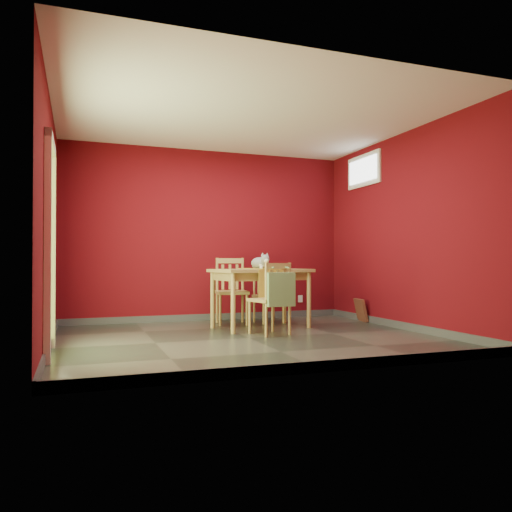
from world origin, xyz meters
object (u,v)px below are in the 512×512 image
object	(u,v)px
dining_table	(261,276)
chair_far_right	(268,294)
cat	(260,261)
chair_far_left	(231,290)
tote_bag	(281,289)
chair_near	(272,298)
picture_frame	(361,310)

from	to	relation	value
dining_table	chair_far_right	world-z (taller)	chair_far_right
cat	chair_far_left	bearing A→B (deg)	119.78
chair_far_left	tote_bag	bearing A→B (deg)	-82.75
chair_near	tote_bag	size ratio (longest dim) A/B	1.87
tote_bag	chair_far_right	bearing A→B (deg)	75.07
chair_far_left	cat	world-z (taller)	cat
chair_far_right	tote_bag	xyz separation A→B (m)	(-0.39, -1.45, 0.16)
dining_table	tote_bag	world-z (taller)	tote_bag
cat	picture_frame	bearing A→B (deg)	12.65
dining_table	chair_near	world-z (taller)	chair_near
chair_far_left	picture_frame	xyz separation A→B (m)	(1.98, -0.40, -0.33)
cat	dining_table	bearing A→B (deg)	-83.69
chair_far_left	picture_frame	world-z (taller)	chair_far_left
chair_far_left	cat	distance (m)	0.76
dining_table	cat	xyz separation A→B (m)	(0.00, 0.04, 0.22)
chair_near	chair_far_left	bearing A→B (deg)	96.90
picture_frame	tote_bag	bearing A→B (deg)	-149.06
dining_table	picture_frame	xyz separation A→B (m)	(1.74, 0.22, -0.55)
chair_far_left	chair_far_right	bearing A→B (deg)	-2.61
chair_far_right	tote_bag	size ratio (longest dim) A/B	1.72
chair_far_right	tote_bag	bearing A→B (deg)	-104.93
chair_far_left	tote_bag	world-z (taller)	chair_far_left
tote_bag	cat	size ratio (longest dim) A/B	1.05
dining_table	chair_far_right	size ratio (longest dim) A/B	1.70
chair_near	tote_bag	bearing A→B (deg)	-80.73
cat	chair_near	bearing A→B (deg)	-91.05
chair_far_left	chair_near	distance (m)	1.27
dining_table	cat	bearing A→B (deg)	89.58
chair_far_right	cat	distance (m)	0.82
chair_far_right	cat	world-z (taller)	cat
tote_bag	picture_frame	size ratio (longest dim) A/B	1.33
chair_near	tote_bag	world-z (taller)	chair_near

